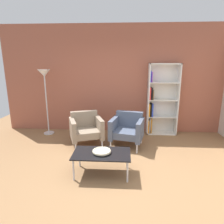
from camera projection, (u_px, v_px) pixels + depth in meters
The scene contains 8 objects.
ground_plane at pixel (114, 177), 3.44m from camera, with size 8.32×8.32×0.00m, color olive.
brick_back_panel at pixel (119, 80), 5.46m from camera, with size 6.40×0.12×2.90m, color #9E5642.
bookshelf_tall at pixel (160, 101), 5.32m from camera, with size 0.80×0.30×1.90m.
coffee_table_low at pixel (102, 155), 3.46m from camera, with size 1.00×0.56×0.40m.
decorative_bowl at pixel (102, 151), 3.45m from camera, with size 0.32×0.32×0.05m.
armchair_by_bookshelf at pixel (127, 129), 4.64m from camera, with size 0.85×0.80×0.78m.
armchair_corner_red at pixel (86, 128), 4.68m from camera, with size 0.89×0.86×0.78m.
floor_lamp_torchiere at pixel (45, 81), 5.17m from camera, with size 0.32×0.32×1.74m.
Camera 1 is at (0.15, -3.05, 1.95)m, focal length 31.84 mm.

